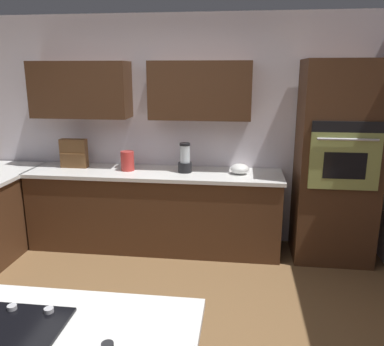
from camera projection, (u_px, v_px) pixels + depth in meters
ground_plane at (119, 345)px, 2.95m from camera, size 14.00×14.00×0.00m
wall_back at (162, 122)px, 4.58m from camera, size 6.00×0.44×2.60m
lower_cabinets_back at (155, 211)px, 4.51m from camera, size 2.80×0.60×0.86m
countertop_back at (154, 173)px, 4.40m from camera, size 2.84×0.64×0.04m
wall_oven at (337, 163)px, 4.11m from camera, size 0.80×0.66×2.10m
blender at (185, 160)px, 4.33m from camera, size 0.15×0.15×0.33m
mixing_bowl at (240, 169)px, 4.28m from camera, size 0.20×0.20×0.11m
spice_rack at (74, 153)px, 4.54m from camera, size 0.30×0.11×0.33m
kettle at (127, 161)px, 4.42m from camera, size 0.15×0.15×0.22m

